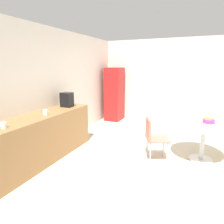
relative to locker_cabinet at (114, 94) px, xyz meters
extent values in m
plane|color=beige|center=(-2.55, -2.55, -0.87)|extent=(6.00, 6.00, 0.00)
cube|color=silver|center=(-2.55, 0.45, 0.43)|extent=(6.00, 0.10, 2.60)
cube|color=silver|center=(0.45, -2.55, 0.43)|extent=(0.10, 6.00, 2.60)
cube|color=#9E7042|center=(-3.33, 0.10, -0.42)|extent=(2.55, 0.60, 0.90)
cube|color=#B21E1E|center=(0.00, 0.00, 0.00)|extent=(0.60, 0.50, 1.73)
cylinder|color=silver|center=(-2.04, -2.72, -0.85)|extent=(0.44, 0.44, 0.03)
cylinder|color=silver|center=(-2.04, -2.72, -0.48)|extent=(0.08, 0.08, 0.72)
cylinder|color=white|center=(-2.04, -2.72, -0.13)|extent=(1.08, 1.08, 0.03)
cylinder|color=silver|center=(-2.17, -2.02, -0.65)|extent=(0.02, 0.02, 0.42)
cylinder|color=silver|center=(-2.46, -2.14, -0.65)|extent=(0.02, 0.02, 0.42)
cylinder|color=silver|center=(-2.30, -1.73, -0.65)|extent=(0.02, 0.02, 0.42)
cylinder|color=silver|center=(-2.59, -1.85, -0.65)|extent=(0.02, 0.02, 0.42)
cube|color=#DB7260|center=(-2.38, -1.93, -0.43)|extent=(0.55, 0.55, 0.03)
cube|color=#DB7260|center=(-2.46, -1.76, -0.23)|extent=(0.36, 0.19, 0.38)
cylinder|color=#D8338C|center=(-1.97, -2.79, -0.08)|extent=(0.22, 0.22, 0.07)
sphere|color=yellow|center=(-1.99, -2.80, -0.05)|extent=(0.07, 0.07, 0.07)
sphere|color=yellow|center=(-2.00, -2.75, -0.05)|extent=(0.07, 0.07, 0.07)
sphere|color=#66B233|center=(-1.95, -2.75, -0.05)|extent=(0.07, 0.07, 0.07)
cylinder|color=white|center=(-3.20, 0.03, 0.08)|extent=(0.08, 0.08, 0.09)
torus|color=white|center=(-3.14, 0.03, 0.09)|extent=(0.06, 0.01, 0.06)
cylinder|color=white|center=(-4.10, 0.01, 0.08)|extent=(0.08, 0.08, 0.09)
torus|color=white|center=(-4.04, 0.01, 0.09)|extent=(0.06, 0.01, 0.06)
cube|color=black|center=(-2.43, 0.10, 0.19)|extent=(0.20, 0.24, 0.32)
camera|label=1|loc=(-5.98, -2.58, 0.94)|focal=31.70mm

